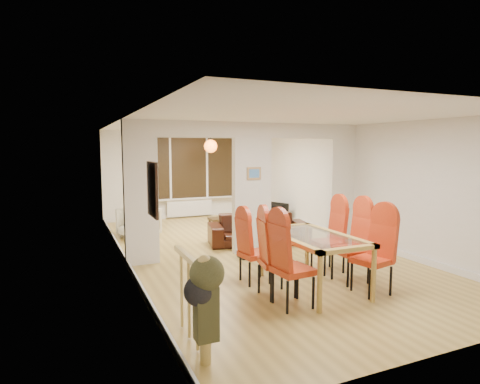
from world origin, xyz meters
TOP-DOWN VIEW (x-y plane):
  - floor at (0.00, 0.00)m, footprint 5.00×9.00m
  - room_walls at (0.00, 0.00)m, footprint 5.00×9.00m
  - divider_wall at (0.00, 0.00)m, footprint 5.00×0.18m
  - bay_window_blinds at (0.00, 4.44)m, footprint 3.00×0.08m
  - radiator at (0.00, 4.40)m, footprint 1.40×0.08m
  - pendant_light at (0.30, 3.30)m, footprint 0.36×0.36m
  - stair_newel at (-2.25, -3.20)m, footprint 0.40×1.20m
  - wall_poster at (-2.47, -2.40)m, footprint 0.04×0.52m
  - pillar_photo at (0.00, -0.10)m, footprint 0.30×0.03m
  - dining_table at (-0.08, -2.30)m, footprint 0.98×1.74m
  - dining_chair_la at (-0.72, -2.80)m, footprint 0.51×0.51m
  - dining_chair_lb at (-0.73, -2.38)m, footprint 0.54×0.54m
  - dining_chair_lc at (-0.76, -1.73)m, footprint 0.47×0.47m
  - dining_chair_ra at (0.57, -2.84)m, footprint 0.55×0.55m
  - dining_chair_rb at (0.62, -2.31)m, footprint 0.49×0.49m
  - dining_chair_rc at (0.61, -1.73)m, footprint 0.48×0.48m
  - sofa at (0.44, 0.57)m, footprint 2.32×1.30m
  - armchair at (-1.89, 2.24)m, footprint 1.02×1.03m
  - person at (-1.88, 2.47)m, footprint 0.69×0.53m
  - television at (2.00, 2.80)m, footprint 0.94×0.47m
  - coffee_table at (0.56, 2.77)m, footprint 1.01×0.60m
  - bottle at (0.81, 2.66)m, footprint 0.07×0.07m
  - bowl at (0.66, 2.79)m, footprint 0.22×0.22m
  - shoes at (-0.31, -0.40)m, footprint 0.26×0.28m

SIDE VIEW (x-z plane):
  - floor at x=0.00m, z-range -0.01..0.01m
  - shoes at x=-0.31m, z-range 0.00..0.11m
  - coffee_table at x=0.56m, z-range 0.00..0.22m
  - bowl at x=0.66m, z-range 0.22..0.27m
  - television at x=2.00m, z-range 0.00..0.55m
  - radiator at x=0.00m, z-range 0.05..0.55m
  - sofa at x=0.44m, z-range 0.00..0.64m
  - bottle at x=0.81m, z-range 0.22..0.49m
  - armchair at x=-1.89m, z-range 0.00..0.71m
  - dining_table at x=-0.08m, z-range 0.00..0.81m
  - dining_chair_lc at x=-0.76m, z-range 0.00..1.06m
  - stair_newel at x=-2.25m, z-range 0.00..1.10m
  - dining_chair_rc at x=0.61m, z-range 0.00..1.15m
  - dining_chair_lb at x=-0.73m, z-range 0.00..1.15m
  - dining_chair_ra at x=0.57m, z-range 0.00..1.16m
  - dining_chair_la at x=-0.72m, z-range 0.00..1.17m
  - dining_chair_rb at x=0.62m, z-range 0.00..1.18m
  - person at x=-1.88m, z-range 0.00..1.71m
  - room_walls at x=0.00m, z-range 0.00..2.60m
  - divider_wall at x=0.00m, z-range 0.00..2.60m
  - bay_window_blinds at x=0.00m, z-range 0.60..2.40m
  - wall_poster at x=-2.47m, z-range 1.27..1.94m
  - pillar_photo at x=0.00m, z-range 1.48..1.73m
  - pendant_light at x=0.30m, z-range 1.97..2.33m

